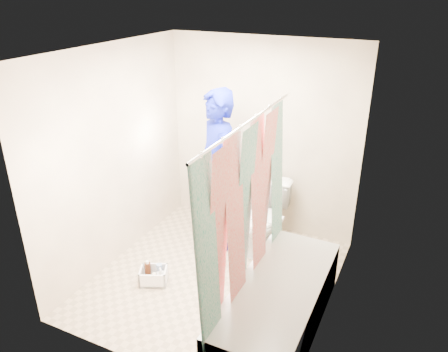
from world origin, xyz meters
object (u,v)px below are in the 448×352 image
at_px(toilet, 265,218).
at_px(plumber, 217,172).
at_px(bathtub, 278,305).
at_px(cleaning_caddy, 154,276).

xyz_separation_m(toilet, plumber, (-0.54, -0.19, 0.57)).
relative_size(toilet, plumber, 0.41).
bearing_deg(toilet, bathtub, -66.02).
bearing_deg(plumber, bathtub, -0.55).
bearing_deg(plumber, cleaning_caddy, -63.03).
xyz_separation_m(plumber, cleaning_caddy, (-0.26, -0.97, -0.88)).
distance_m(toilet, plumber, 0.80).
height_order(toilet, cleaning_caddy, toilet).
xyz_separation_m(bathtub, cleaning_caddy, (-1.40, 0.08, -0.19)).
bearing_deg(cleaning_caddy, toilet, 31.17).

